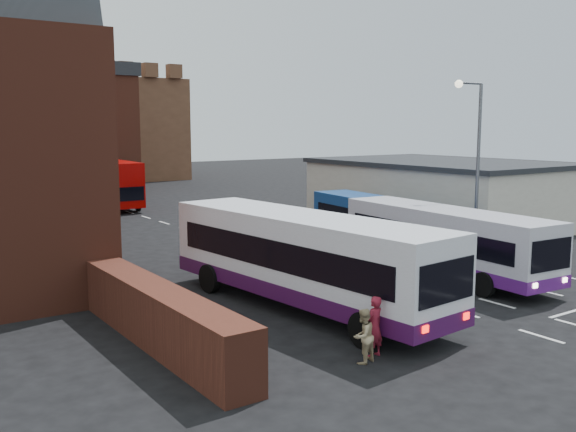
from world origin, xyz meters
TOP-DOWN VIEW (x-y plane):
  - ground at (0.00, 0.00)m, footprint 180.00×180.00m
  - forecourt_wall at (-10.20, 2.00)m, footprint 1.20×10.00m
  - cream_building at (15.00, 14.00)m, footprint 10.40×16.40m
  - brick_terrace at (-6.00, 46.00)m, footprint 22.00×10.00m
  - castle_keep at (6.00, 66.00)m, footprint 22.00×22.00m
  - bus_white_outbound at (-4.28, 2.89)m, footprint 4.00×12.71m
  - bus_white_inbound at (3.81, 3.45)m, footprint 3.31×11.02m
  - bus_blue at (5.79, 9.80)m, footprint 3.37×10.08m
  - bus_red_double at (-0.13, 34.62)m, footprint 2.64×9.54m
  - street_lamp at (8.30, 5.65)m, footprint 1.78×0.41m
  - pedestrian_red at (-5.53, -2.30)m, footprint 0.71×0.52m
  - pedestrian_beige at (-6.12, -2.49)m, footprint 0.87×0.74m

SIDE VIEW (x-z plane):
  - ground at x=0.00m, z-range 0.00..0.00m
  - pedestrian_beige at x=-6.12m, z-range 0.00..1.56m
  - pedestrian_red at x=-5.53m, z-range 0.00..1.78m
  - forecourt_wall at x=-10.20m, z-range 0.00..1.80m
  - bus_blue at x=5.79m, z-range 0.24..2.94m
  - bus_white_inbound at x=3.81m, z-range 0.27..3.24m
  - bus_red_double at x=-0.13m, z-range 0.12..3.91m
  - bus_white_outbound at x=-4.28m, z-range 0.31..3.72m
  - cream_building at x=15.00m, z-range 0.03..4.28m
  - street_lamp at x=8.30m, z-range 0.91..9.66m
  - brick_terrace at x=-6.00m, z-range 0.00..11.00m
  - castle_keep at x=6.00m, z-range 0.00..12.00m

